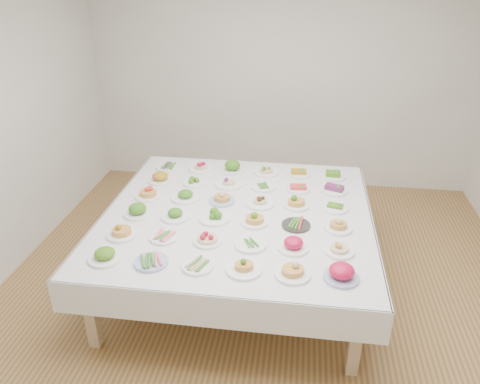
# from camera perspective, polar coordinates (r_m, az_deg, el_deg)

# --- Properties ---
(room_envelope) EXTENTS (5.02, 5.02, 2.81)m
(room_envelope) POSITION_cam_1_polar(r_m,az_deg,el_deg) (3.68, 3.12, 10.99)
(room_envelope) COLOR #9E7542
(room_envelope) RESTS_ON ground
(display_table) EXTENTS (2.42, 2.42, 0.75)m
(display_table) POSITION_cam_1_polar(r_m,az_deg,el_deg) (4.29, -0.28, -3.18)
(display_table) COLOR white
(display_table) RESTS_ON ground
(dish_0) EXTENTS (0.25, 0.25, 0.13)m
(dish_0) POSITION_cam_1_polar(r_m,az_deg,el_deg) (3.73, -16.17, -7.21)
(dish_0) COLOR white
(dish_0) RESTS_ON display_table
(dish_1) EXTENTS (0.28, 0.26, 0.06)m
(dish_1) POSITION_cam_1_polar(r_m,az_deg,el_deg) (3.62, -10.79, -8.20)
(dish_1) COLOR #4C66B2
(dish_1) RESTS_ON display_table
(dish_2) EXTENTS (0.26, 0.24, 0.06)m
(dish_2) POSITION_cam_1_polar(r_m,az_deg,el_deg) (3.54, -5.19, -8.80)
(dish_2) COLOR white
(dish_2) RESTS_ON display_table
(dish_3) EXTENTS (0.27, 0.27, 0.15)m
(dish_3) POSITION_cam_1_polar(r_m,az_deg,el_deg) (3.46, 0.49, -8.64)
(dish_3) COLOR white
(dish_3) RESTS_ON display_table
(dish_4) EXTENTS (0.26, 0.26, 0.15)m
(dish_4) POSITION_cam_1_polar(r_m,az_deg,el_deg) (3.44, 6.47, -9.18)
(dish_4) COLOR white
(dish_4) RESTS_ON display_table
(dish_5) EXTENTS (0.25, 0.25, 0.15)m
(dish_5) POSITION_cam_1_polar(r_m,az_deg,el_deg) (3.46, 12.29, -9.38)
(dish_5) COLOR #4C66B2
(dish_5) RESTS_ON display_table
(dish_6) EXTENTS (0.25, 0.25, 0.14)m
(dish_6) POSITION_cam_1_polar(r_m,az_deg,el_deg) (4.00, -14.27, -4.40)
(dish_6) COLOR white
(dish_6) RESTS_ON display_table
(dish_7) EXTENTS (0.23, 0.23, 0.05)m
(dish_7) POSITION_cam_1_polar(r_m,az_deg,el_deg) (3.91, -9.26, -5.34)
(dish_7) COLOR white
(dish_7) RESTS_ON display_table
(dish_8) EXTENTS (0.23, 0.23, 0.13)m
(dish_8) POSITION_cam_1_polar(r_m,az_deg,el_deg) (3.80, -3.99, -5.37)
(dish_8) COLOR white
(dish_8) RESTS_ON display_table
(dish_9) EXTENTS (0.25, 0.25, 0.05)m
(dish_9) POSITION_cam_1_polar(r_m,az_deg,el_deg) (3.77, 1.30, -6.32)
(dish_9) COLOR white
(dish_9) RESTS_ON display_table
(dish_10) EXTENTS (0.25, 0.25, 0.14)m
(dish_10) POSITION_cam_1_polar(r_m,az_deg,el_deg) (3.73, 6.55, -6.07)
(dish_10) COLOR white
(dish_10) RESTS_ON display_table
(dish_11) EXTENTS (0.23, 0.23, 0.11)m
(dish_11) POSITION_cam_1_polar(r_m,az_deg,el_deg) (3.76, 12.03, -6.64)
(dish_11) COLOR white
(dish_11) RESTS_ON display_table
(dish_12) EXTENTS (0.25, 0.25, 0.15)m
(dish_12) POSITION_cam_1_polar(r_m,az_deg,el_deg) (4.28, -12.40, -1.92)
(dish_12) COLOR white
(dish_12) RESTS_ON display_table
(dish_13) EXTENTS (0.24, 0.24, 0.12)m
(dish_13) POSITION_cam_1_polar(r_m,az_deg,el_deg) (4.18, -7.92, -2.50)
(dish_13) COLOR white
(dish_13) RESTS_ON display_table
(dish_14) EXTENTS (0.27, 0.27, 0.12)m
(dish_14) POSITION_cam_1_polar(r_m,az_deg,el_deg) (4.12, -3.14, -2.71)
(dish_14) COLOR white
(dish_14) RESTS_ON display_table
(dish_15) EXTENTS (0.23, 0.23, 0.13)m
(dish_15) POSITION_cam_1_polar(r_m,az_deg,el_deg) (4.05, 1.79, -3.13)
(dish_15) COLOR white
(dish_15) RESTS_ON display_table
(dish_16) EXTENTS (0.25, 0.24, 0.06)m
(dish_16) POSITION_cam_1_polar(r_m,az_deg,el_deg) (4.05, 6.85, -3.85)
(dish_16) COLOR #2D2A28
(dish_16) RESTS_ON display_table
(dish_17) EXTENTS (0.23, 0.23, 0.13)m
(dish_17) POSITION_cam_1_polar(r_m,az_deg,el_deg) (4.05, 11.92, -3.78)
(dish_17) COLOR white
(dish_17) RESTS_ON display_table
(dish_18) EXTENTS (0.25, 0.25, 0.15)m
(dish_18) POSITION_cam_1_polar(r_m,az_deg,el_deg) (4.58, -11.16, 0.11)
(dish_18) COLOR white
(dish_18) RESTS_ON display_table
(dish_19) EXTENTS (0.26, 0.26, 0.13)m
(dish_19) POSITION_cam_1_polar(r_m,az_deg,el_deg) (4.49, -6.67, -0.17)
(dish_19) COLOR white
(dish_19) RESTS_ON display_table
(dish_20) EXTENTS (0.24, 0.24, 0.13)m
(dish_20) POSITION_cam_1_polar(r_m,az_deg,el_deg) (4.41, -2.20, -0.54)
(dish_20) COLOR #4C66B2
(dish_20) RESTS_ON display_table
(dish_21) EXTENTS (0.27, 0.27, 0.13)m
(dish_21) POSITION_cam_1_polar(r_m,az_deg,el_deg) (4.37, 2.44, -0.89)
(dish_21) COLOR white
(dish_21) RESTS_ON display_table
(dish_22) EXTENTS (0.25, 0.24, 0.15)m
(dish_22) POSITION_cam_1_polar(r_m,az_deg,el_deg) (4.35, 6.91, -0.95)
(dish_22) COLOR white
(dish_22) RESTS_ON display_table
(dish_23) EXTENTS (0.24, 0.24, 0.10)m
(dish_23) POSITION_cam_1_polar(r_m,az_deg,el_deg) (4.38, 11.53, -1.61)
(dish_23) COLOR white
(dish_23) RESTS_ON display_table
(dish_24) EXTENTS (0.26, 0.26, 0.16)m
(dish_24) POSITION_cam_1_polar(r_m,az_deg,el_deg) (4.88, -9.70, 2.09)
(dish_24) COLOR white
(dish_24) RESTS_ON display_table
(dish_25) EXTENTS (0.23, 0.23, 0.09)m
(dish_25) POSITION_cam_1_polar(r_m,az_deg,el_deg) (4.80, -5.58, 1.39)
(dish_25) COLOR white
(dish_25) RESTS_ON display_table
(dish_26) EXTENTS (0.27, 0.27, 0.12)m
(dish_26) POSITION_cam_1_polar(r_m,az_deg,el_deg) (4.73, -1.38, 1.36)
(dish_26) COLOR white
(dish_26) RESTS_ON display_table
(dish_27) EXTENTS (0.23, 0.23, 0.05)m
(dish_27) POSITION_cam_1_polar(r_m,az_deg,el_deg) (4.70, 2.84, 0.67)
(dish_27) COLOR white
(dish_27) RESTS_ON display_table
(dish_28) EXTENTS (0.23, 0.23, 0.11)m
(dish_28) POSITION_cam_1_polar(r_m,az_deg,el_deg) (4.67, 7.13, 0.71)
(dish_28) COLOR white
(dish_28) RESTS_ON display_table
(dish_29) EXTENTS (0.26, 0.26, 0.12)m
(dish_29) POSITION_cam_1_polar(r_m,az_deg,el_deg) (4.70, 11.43, 0.57)
(dish_29) COLOR white
(dish_29) RESTS_ON display_table
(dish_30) EXTENTS (0.27, 0.27, 0.06)m
(dish_30) POSITION_cam_1_polar(r_m,az_deg,el_deg) (5.21, -8.67, 3.20)
(dish_30) COLOR white
(dish_30) RESTS_ON display_table
(dish_31) EXTENTS (0.25, 0.25, 0.13)m
(dish_31) POSITION_cam_1_polar(r_m,az_deg,el_deg) (5.11, -4.80, 3.30)
(dish_31) COLOR white
(dish_31) RESTS_ON display_table
(dish_32) EXTENTS (0.27, 0.27, 0.16)m
(dish_32) POSITION_cam_1_polar(r_m,az_deg,el_deg) (5.05, -0.94, 3.34)
(dish_32) COLOR white
(dish_32) RESTS_ON display_table
(dish_33) EXTENTS (0.24, 0.24, 0.11)m
(dish_33) POSITION_cam_1_polar(r_m,az_deg,el_deg) (5.01, 3.24, 2.73)
(dish_33) COLOR white
(dish_33) RESTS_ON display_table
(dish_34) EXTENTS (0.24, 0.24, 0.10)m
(dish_34) POSITION_cam_1_polar(r_m,az_deg,el_deg) (5.01, 7.17, 2.47)
(dish_34) COLOR white
(dish_34) RESTS_ON display_table
(dish_35) EXTENTS (0.26, 0.26, 0.12)m
(dish_35) POSITION_cam_1_polar(r_m,az_deg,el_deg) (5.00, 11.29, 2.31)
(dish_35) COLOR white
(dish_35) RESTS_ON display_table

